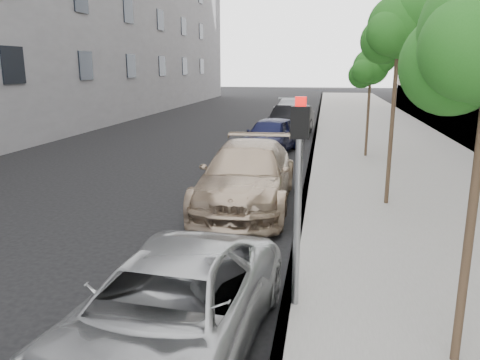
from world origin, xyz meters
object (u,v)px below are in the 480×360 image
(minivan, at_px, (168,312))
(sedan_black, at_px, (290,121))
(tree_far, at_px, (372,67))
(sedan_blue, at_px, (271,135))
(tree_mid, at_px, (401,26))
(suv, at_px, (247,175))
(signal_pole, at_px, (299,179))
(sedan_rear, at_px, (291,111))

(minivan, distance_m, sedan_black, 19.08)
(tree_far, relative_size, minivan, 0.92)
(minivan, relative_size, sedan_black, 0.97)
(tree_far, height_order, sedan_blue, tree_far)
(tree_mid, height_order, minivan, tree_mid)
(suv, bearing_deg, minivan, -90.10)
(tree_far, xyz_separation_m, suv, (-3.47, -6.84, -2.65))
(tree_mid, bearing_deg, signal_pole, -109.30)
(minivan, height_order, sedan_black, sedan_black)
(tree_far, height_order, signal_pole, tree_far)
(tree_mid, bearing_deg, minivan, -115.76)
(tree_far, height_order, sedan_rear, tree_far)
(tree_mid, xyz_separation_m, sedan_rear, (-3.70, 17.69, -3.57))
(tree_mid, xyz_separation_m, signal_pole, (-1.93, -5.50, -2.35))
(sedan_rear, bearing_deg, tree_mid, -81.44)
(signal_pole, xyz_separation_m, minivan, (-1.40, -1.39, -1.35))
(sedan_rear, bearing_deg, tree_far, -74.95)
(minivan, height_order, sedan_rear, sedan_rear)
(tree_mid, xyz_separation_m, minivan, (-3.33, -6.90, -3.70))
(minivan, relative_size, sedan_blue, 1.05)
(tree_far, bearing_deg, sedan_black, 120.35)
(suv, xyz_separation_m, sedan_blue, (-0.26, 7.47, -0.06))
(tree_mid, distance_m, signal_pole, 6.29)
(sedan_blue, bearing_deg, signal_pole, -72.00)
(tree_mid, distance_m, minivan, 8.50)
(suv, height_order, sedan_black, suv)
(tree_mid, height_order, suv, tree_mid)
(signal_pole, xyz_separation_m, sedan_rear, (-1.78, 23.19, -1.22))
(tree_far, height_order, minivan, tree_far)
(signal_pole, height_order, sedan_rear, signal_pole)
(tree_mid, relative_size, sedan_blue, 1.18)
(suv, xyz_separation_m, sedan_rear, (-0.23, 18.03, -0.03))
(sedan_black, bearing_deg, tree_far, -50.47)
(minivan, bearing_deg, sedan_rear, 94.80)
(suv, bearing_deg, sedan_blue, 90.65)
(tree_mid, relative_size, tree_far, 1.23)
(sedan_rear, bearing_deg, minivan, -92.39)
(minivan, height_order, suv, suv)
(signal_pole, relative_size, sedan_blue, 0.68)
(suv, relative_size, sedan_black, 1.17)
(sedan_blue, xyz_separation_m, sedan_rear, (0.03, 10.56, 0.02))
(sedan_blue, bearing_deg, sedan_black, 95.30)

